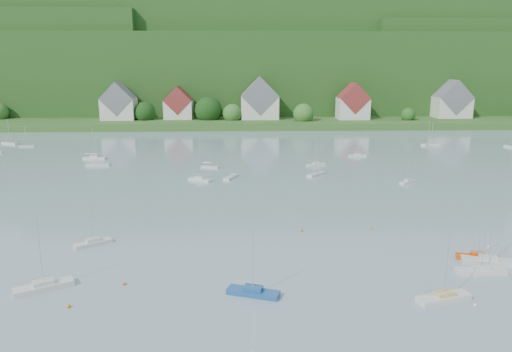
# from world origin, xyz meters

# --- Properties ---
(far_shore_strip) EXTENTS (600.00, 60.00, 3.00)m
(far_shore_strip) POSITION_xyz_m (0.00, 200.00, 1.50)
(far_shore_strip) COLOR #29531F
(far_shore_strip) RESTS_ON ground
(forested_ridge) EXTENTS (620.00, 181.22, 69.89)m
(forested_ridge) POSITION_xyz_m (0.39, 268.57, 22.89)
(forested_ridge) COLOR #1B3912
(forested_ridge) RESTS_ON ground
(village_building_0) EXTENTS (14.00, 10.40, 16.00)m
(village_building_0) POSITION_xyz_m (-55.00, 187.00, 9.51)
(village_building_0) COLOR silver
(village_building_0) RESTS_ON far_shore_strip
(village_building_1) EXTENTS (12.00, 9.36, 14.00)m
(village_building_1) POSITION_xyz_m (-30.00, 189.00, 8.75)
(village_building_1) COLOR silver
(village_building_1) RESTS_ON far_shore_strip
(village_building_2) EXTENTS (16.00, 11.44, 18.00)m
(village_building_2) POSITION_xyz_m (5.00, 188.00, 10.27)
(village_building_2) COLOR silver
(village_building_2) RESTS_ON far_shore_strip
(village_building_3) EXTENTS (13.00, 10.40, 15.50)m
(village_building_3) POSITION_xyz_m (45.00, 186.00, 9.43)
(village_building_3) COLOR silver
(village_building_3) RESTS_ON far_shore_strip
(village_building_4) EXTENTS (15.00, 10.40, 16.50)m
(village_building_4) POSITION_xyz_m (90.00, 190.00, 9.59)
(village_building_4) COLOR silver
(village_building_4) RESTS_ON far_shore_strip
(near_sailboat_0) EXTENTS (6.69, 4.96, 8.98)m
(near_sailboat_0) POSITION_xyz_m (-27.08, 33.67, 0.46)
(near_sailboat_0) COLOR silver
(near_sailboat_0) RESTS_ON ground
(near_sailboat_1) EXTENTS (6.37, 3.62, 8.29)m
(near_sailboat_1) POSITION_xyz_m (-2.18, 31.45, 0.44)
(near_sailboat_1) COLOR navy
(near_sailboat_1) RESTS_ON ground
(near_sailboat_2) EXTENTS (6.68, 3.55, 8.69)m
(near_sailboat_2) POSITION_xyz_m (19.39, 29.32, 0.45)
(near_sailboat_2) COLOR silver
(near_sailboat_2) RESTS_ON ground
(near_sailboat_3) EXTENTS (6.24, 1.76, 8.41)m
(near_sailboat_3) POSITION_xyz_m (27.17, 36.30, 0.45)
(near_sailboat_3) COLOR silver
(near_sailboat_3) RESTS_ON ground
(near_sailboat_4) EXTENTS (6.90, 3.53, 8.97)m
(near_sailboat_4) POSITION_xyz_m (29.60, 39.27, 0.46)
(near_sailboat_4) COLOR silver
(near_sailboat_4) RESTS_ON ground
(near_sailboat_5) EXTENTS (5.75, 2.86, 7.48)m
(near_sailboat_5) POSITION_xyz_m (28.96, 40.76, 0.42)
(near_sailboat_5) COLOR #D03C03
(near_sailboat_5) RESTS_ON ground
(near_sailboat_6) EXTENTS (5.29, 4.30, 7.27)m
(near_sailboat_6) POSITION_xyz_m (-25.51, 48.04, 0.41)
(near_sailboat_6) COLOR silver
(near_sailboat_6) RESTS_ON ground
(mooring_buoy_0) EXTENTS (0.47, 0.47, 0.47)m
(mooring_buoy_0) POSITION_xyz_m (-22.65, 29.20, 0.00)
(mooring_buoy_0) COLOR orange
(mooring_buoy_0) RESTS_ON ground
(mooring_buoy_1) EXTENTS (0.38, 0.38, 0.38)m
(mooring_buoy_1) POSITION_xyz_m (22.40, 28.02, 0.00)
(mooring_buoy_1) COLOR white
(mooring_buoy_1) RESTS_ON ground
(mooring_buoy_2) EXTENTS (0.40, 0.40, 0.40)m
(mooring_buoy_2) POSITION_xyz_m (17.66, 53.55, 0.00)
(mooring_buoy_2) COLOR orange
(mooring_buoy_2) RESTS_ON ground
(mooring_buoy_3) EXTENTS (0.46, 0.46, 0.46)m
(mooring_buoy_3) POSITION_xyz_m (6.19, 52.90, 0.00)
(mooring_buoy_3) COLOR orange
(mooring_buoy_3) RESTS_ON ground
(mooring_buoy_4) EXTENTS (0.38, 0.38, 0.38)m
(mooring_buoy_4) POSITION_xyz_m (32.76, 45.15, 0.00)
(mooring_buoy_4) COLOR white
(mooring_buoy_4) RESTS_ON ground
(mooring_buoy_5) EXTENTS (0.47, 0.47, 0.47)m
(mooring_buoy_5) POSITION_xyz_m (-17.83, 34.57, 0.00)
(mooring_buoy_5) COLOR orange
(mooring_buoy_5) RESTS_ON ground
(far_sailboat_cluster) EXTENTS (195.57, 75.32, 8.71)m
(far_sailboat_cluster) POSITION_xyz_m (9.59, 116.90, 0.37)
(far_sailboat_cluster) COLOR silver
(far_sailboat_cluster) RESTS_ON ground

